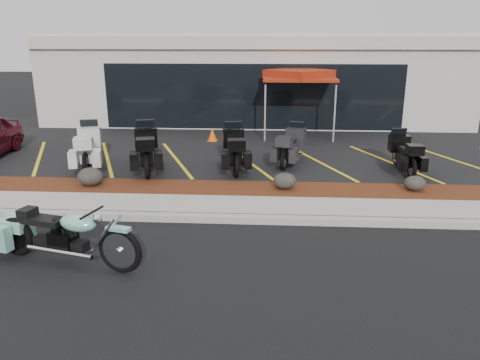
# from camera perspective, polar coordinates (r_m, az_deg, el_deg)

# --- Properties ---
(ground) EXTENTS (90.00, 90.00, 0.00)m
(ground) POSITION_cam_1_polar(r_m,az_deg,el_deg) (9.26, -0.97, -7.23)
(ground) COLOR black
(ground) RESTS_ON ground
(curb) EXTENTS (24.00, 0.25, 0.15)m
(curb) POSITION_cam_1_polar(r_m,az_deg,el_deg) (10.06, -0.57, -4.74)
(curb) COLOR gray
(curb) RESTS_ON ground
(sidewalk) EXTENTS (24.00, 1.20, 0.15)m
(sidewalk) POSITION_cam_1_polar(r_m,az_deg,el_deg) (10.71, -0.30, -3.35)
(sidewalk) COLOR gray
(sidewalk) RESTS_ON ground
(mulch_bed) EXTENTS (24.00, 1.20, 0.16)m
(mulch_bed) POSITION_cam_1_polar(r_m,az_deg,el_deg) (11.84, 0.09, -1.31)
(mulch_bed) COLOR #3B150D
(mulch_bed) RESTS_ON ground
(upper_lot) EXTENTS (26.00, 9.60, 0.15)m
(upper_lot) POSITION_cam_1_polar(r_m,az_deg,el_deg) (17.04, 1.21, 4.38)
(upper_lot) COLOR black
(upper_lot) RESTS_ON ground
(dealership_building) EXTENTS (18.00, 8.16, 4.00)m
(dealership_building) POSITION_cam_1_polar(r_m,az_deg,el_deg) (22.96, 1.92, 12.53)
(dealership_building) COLOR #A4A094
(dealership_building) RESTS_ON ground
(boulder_left) EXTENTS (0.66, 0.55, 0.47)m
(boulder_left) POSITION_cam_1_polar(r_m,az_deg,el_deg) (12.53, -17.78, 0.40)
(boulder_left) COLOR black
(boulder_left) RESTS_ON mulch_bed
(boulder_mid) EXTENTS (0.58, 0.48, 0.41)m
(boulder_mid) POSITION_cam_1_polar(r_m,az_deg,el_deg) (11.73, 5.48, -0.10)
(boulder_mid) COLOR black
(boulder_mid) RESTS_ON mulch_bed
(boulder_right) EXTENTS (0.53, 0.44, 0.37)m
(boulder_right) POSITION_cam_1_polar(r_m,az_deg,el_deg) (12.32, 20.55, -0.38)
(boulder_right) COLOR black
(boulder_right) RESTS_ON mulch_bed
(hero_cruiser) EXTENTS (3.14, 1.53, 1.07)m
(hero_cruiser) POSITION_cam_1_polar(r_m,az_deg,el_deg) (8.04, -14.47, -7.53)
(hero_cruiser) COLOR #7CC1AA
(hero_cruiser) RESTS_ON ground
(touring_white) EXTENTS (1.41, 2.39, 1.31)m
(touring_white) POSITION_cam_1_polar(r_m,az_deg,el_deg) (14.89, -17.76, 4.58)
(touring_white) COLOR silver
(touring_white) RESTS_ON upper_lot
(touring_black_front) EXTENTS (1.41, 2.45, 1.34)m
(touring_black_front) POSITION_cam_1_polar(r_m,az_deg,el_deg) (14.27, -11.33, 4.62)
(touring_black_front) COLOR black
(touring_black_front) RESTS_ON upper_lot
(touring_black_mid) EXTENTS (1.12, 2.28, 1.27)m
(touring_black_mid) POSITION_cam_1_polar(r_m,az_deg,el_deg) (14.08, -0.83, 4.65)
(touring_black_mid) COLOR black
(touring_black_mid) RESTS_ON upper_lot
(touring_grey) EXTENTS (1.31, 2.15, 1.17)m
(touring_grey) POSITION_cam_1_polar(r_m,az_deg,el_deg) (14.73, 6.91, 4.88)
(touring_grey) COLOR #28292D
(touring_grey) RESTS_ON upper_lot
(touring_black_rear) EXTENTS (0.80, 1.96, 1.13)m
(touring_black_rear) POSITION_cam_1_polar(r_m,az_deg,el_deg) (14.55, 18.65, 3.86)
(touring_black_rear) COLOR black
(touring_black_rear) RESTS_ON upper_lot
(traffic_cone) EXTENTS (0.43, 0.43, 0.48)m
(traffic_cone) POSITION_cam_1_polar(r_m,az_deg,el_deg) (17.23, -3.39, 5.58)
(traffic_cone) COLOR #E55007
(traffic_cone) RESTS_ON upper_lot
(popup_canopy) EXTENTS (3.35, 3.35, 2.48)m
(popup_canopy) POSITION_cam_1_polar(r_m,az_deg,el_deg) (18.19, 7.20, 12.48)
(popup_canopy) COLOR silver
(popup_canopy) RESTS_ON upper_lot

